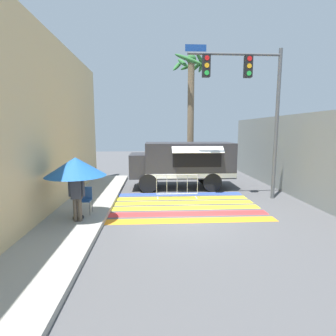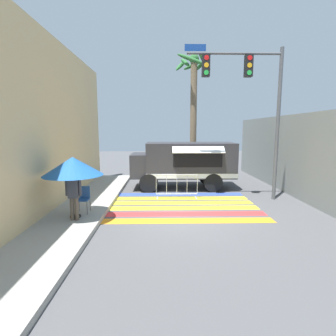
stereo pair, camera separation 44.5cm
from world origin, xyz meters
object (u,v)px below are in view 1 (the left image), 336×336
object	(u,v)px
patio_umbrella	(76,167)
vendor_person	(77,194)
folding_chair	(85,198)
traffic_signal_pole	(250,91)
barricade_front	(177,186)
food_truck	(181,161)
palm_tree	(191,99)

from	to	relation	value
patio_umbrella	vendor_person	xyz separation A→B (m)	(0.08, -0.29, -0.86)
folding_chair	vendor_person	world-z (taller)	vendor_person
traffic_signal_pole	barricade_front	distance (m)	5.30
food_truck	palm_tree	bearing A→B (deg)	72.50
traffic_signal_pole	folding_chair	bearing A→B (deg)	-161.72
folding_chair	palm_tree	size ratio (longest dim) A/B	0.12
barricade_front	food_truck	bearing A→B (deg)	79.43
vendor_person	palm_tree	size ratio (longest dim) A/B	0.21
traffic_signal_pole	palm_tree	distance (m)	5.70
food_truck	palm_tree	xyz separation A→B (m)	(0.92, 2.92, 3.64)
traffic_signal_pole	folding_chair	distance (m)	8.14
barricade_front	folding_chair	bearing A→B (deg)	-144.76
food_truck	vendor_person	xyz separation A→B (m)	(-4.01, -5.55, -0.40)
patio_umbrella	vendor_person	bearing A→B (deg)	-75.26
food_truck	barricade_front	xyz separation A→B (m)	(-0.41, -2.17, -0.93)
traffic_signal_pole	vendor_person	size ratio (longest dim) A/B	4.14
patio_umbrella	folding_chair	xyz separation A→B (m)	(0.13, 0.57, -1.20)
traffic_signal_pole	folding_chair	world-z (taller)	traffic_signal_pole
patio_umbrella	folding_chair	bearing A→B (deg)	77.57
traffic_signal_pole	barricade_front	bearing A→B (deg)	174.45
traffic_signal_pole	patio_umbrella	distance (m)	7.90
folding_chair	vendor_person	bearing A→B (deg)	-75.97
folding_chair	palm_tree	bearing A→B (deg)	74.62
palm_tree	food_truck	bearing A→B (deg)	-107.50
vendor_person	palm_tree	xyz separation A→B (m)	(4.93, 8.47, 4.04)
folding_chair	traffic_signal_pole	bearing A→B (deg)	35.59
vendor_person	food_truck	bearing A→B (deg)	65.03
traffic_signal_pole	barricade_front	world-z (taller)	traffic_signal_pole
food_truck	folding_chair	xyz separation A→B (m)	(-3.96, -4.68, -0.74)
folding_chair	food_truck	bearing A→B (deg)	67.09
food_truck	traffic_signal_pole	world-z (taller)	traffic_signal_pole
traffic_signal_pole	patio_umbrella	size ratio (longest dim) A/B	3.21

